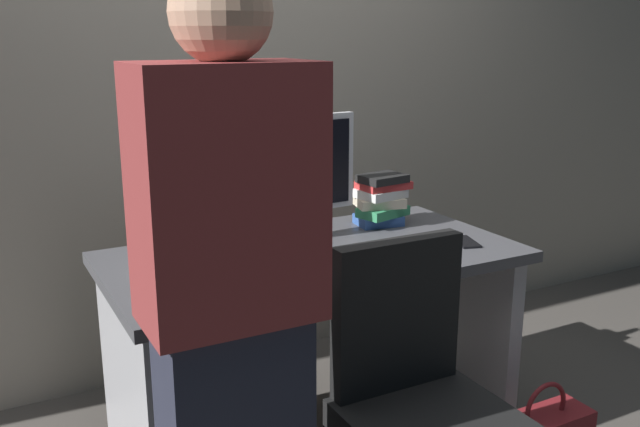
{
  "coord_description": "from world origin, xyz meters",
  "views": [
    {
      "loc": [
        -1.07,
        -2.06,
        1.49
      ],
      "look_at": [
        0.0,
        -0.05,
        0.9
      ],
      "focal_mm": 38.96,
      "sensor_mm": 36.0,
      "label": 1
    }
  ],
  "objects_px": {
    "monitor": "(290,171)",
    "person_at_desk": "(232,321)",
    "cell_phone": "(465,242)",
    "mouse": "(398,247)",
    "book_stack": "(381,199)",
    "cup_near_keyboard": "(204,272)",
    "keyboard": "(328,260)",
    "desk": "(313,313)",
    "cup_by_monitor": "(164,254)"
  },
  "relations": [
    {
      "from": "cell_phone",
      "to": "cup_near_keyboard",
      "type": "bearing_deg",
      "value": -163.35
    },
    {
      "from": "desk",
      "to": "person_at_desk",
      "type": "relative_size",
      "value": 0.88
    },
    {
      "from": "monitor",
      "to": "cell_phone",
      "type": "xyz_separation_m",
      "value": [
        0.54,
        -0.35,
        -0.25
      ]
    },
    {
      "from": "keyboard",
      "to": "mouse",
      "type": "xyz_separation_m",
      "value": [
        0.27,
        -0.01,
        0.01
      ]
    },
    {
      "from": "keyboard",
      "to": "mouse",
      "type": "distance_m",
      "value": 0.27
    },
    {
      "from": "cup_by_monitor",
      "to": "mouse",
      "type": "bearing_deg",
      "value": -16.51
    },
    {
      "from": "monitor",
      "to": "mouse",
      "type": "bearing_deg",
      "value": -51.04
    },
    {
      "from": "cup_by_monitor",
      "to": "cell_phone",
      "type": "height_order",
      "value": "cup_by_monitor"
    },
    {
      "from": "mouse",
      "to": "cell_phone",
      "type": "xyz_separation_m",
      "value": [
        0.28,
        -0.03,
        -0.01
      ]
    },
    {
      "from": "person_at_desk",
      "to": "keyboard",
      "type": "relative_size",
      "value": 3.81
    },
    {
      "from": "desk",
      "to": "cup_near_keyboard",
      "type": "bearing_deg",
      "value": -160.42
    },
    {
      "from": "cup_near_keyboard",
      "to": "cup_by_monitor",
      "type": "height_order",
      "value": "cup_near_keyboard"
    },
    {
      "from": "person_at_desk",
      "to": "book_stack",
      "type": "relative_size",
      "value": 7.33
    },
    {
      "from": "monitor",
      "to": "cup_by_monitor",
      "type": "height_order",
      "value": "monitor"
    },
    {
      "from": "desk",
      "to": "book_stack",
      "type": "bearing_deg",
      "value": 25.15
    },
    {
      "from": "desk",
      "to": "cup_near_keyboard",
      "type": "distance_m",
      "value": 0.56
    },
    {
      "from": "person_at_desk",
      "to": "book_stack",
      "type": "distance_m",
      "value": 1.26
    },
    {
      "from": "cup_near_keyboard",
      "to": "cup_by_monitor",
      "type": "bearing_deg",
      "value": 101.69
    },
    {
      "from": "desk",
      "to": "keyboard",
      "type": "bearing_deg",
      "value": -95.37
    },
    {
      "from": "desk",
      "to": "monitor",
      "type": "distance_m",
      "value": 0.52
    },
    {
      "from": "keyboard",
      "to": "desk",
      "type": "bearing_deg",
      "value": 84.54
    },
    {
      "from": "book_stack",
      "to": "person_at_desk",
      "type": "bearing_deg",
      "value": -138.78
    },
    {
      "from": "cup_by_monitor",
      "to": "desk",
      "type": "bearing_deg",
      "value": -9.81
    },
    {
      "from": "monitor",
      "to": "mouse",
      "type": "relative_size",
      "value": 5.41
    },
    {
      "from": "cup_near_keyboard",
      "to": "keyboard",
      "type": "bearing_deg",
      "value": 3.94
    },
    {
      "from": "person_at_desk",
      "to": "keyboard",
      "type": "bearing_deg",
      "value": 43.72
    },
    {
      "from": "desk",
      "to": "cup_by_monitor",
      "type": "xyz_separation_m",
      "value": [
        -0.51,
        0.09,
        0.28
      ]
    },
    {
      "from": "desk",
      "to": "book_stack",
      "type": "distance_m",
      "value": 0.56
    },
    {
      "from": "keyboard",
      "to": "cell_phone",
      "type": "height_order",
      "value": "keyboard"
    },
    {
      "from": "mouse",
      "to": "cell_phone",
      "type": "distance_m",
      "value": 0.28
    },
    {
      "from": "mouse",
      "to": "cell_phone",
      "type": "bearing_deg",
      "value": -5.6
    },
    {
      "from": "mouse",
      "to": "cup_by_monitor",
      "type": "relative_size",
      "value": 1.14
    },
    {
      "from": "mouse",
      "to": "cup_near_keyboard",
      "type": "xyz_separation_m",
      "value": [
        -0.72,
        -0.02,
        0.03
      ]
    },
    {
      "from": "desk",
      "to": "person_at_desk",
      "type": "xyz_separation_m",
      "value": [
        -0.55,
        -0.64,
        0.33
      ]
    },
    {
      "from": "cup_near_keyboard",
      "to": "cup_by_monitor",
      "type": "distance_m",
      "value": 0.25
    },
    {
      "from": "desk",
      "to": "keyboard",
      "type": "distance_m",
      "value": 0.28
    },
    {
      "from": "mouse",
      "to": "person_at_desk",
      "type": "bearing_deg",
      "value": -148.1
    },
    {
      "from": "cell_phone",
      "to": "person_at_desk",
      "type": "bearing_deg",
      "value": -139.34
    },
    {
      "from": "cup_near_keyboard",
      "to": "monitor",
      "type": "bearing_deg",
      "value": 37.1
    },
    {
      "from": "cup_by_monitor",
      "to": "keyboard",
      "type": "bearing_deg",
      "value": -23.89
    },
    {
      "from": "person_at_desk",
      "to": "book_stack",
      "type": "bearing_deg",
      "value": 41.22
    },
    {
      "from": "keyboard",
      "to": "cup_by_monitor",
      "type": "distance_m",
      "value": 0.54
    },
    {
      "from": "monitor",
      "to": "book_stack",
      "type": "height_order",
      "value": "monitor"
    },
    {
      "from": "desk",
      "to": "cup_near_keyboard",
      "type": "height_order",
      "value": "cup_near_keyboard"
    },
    {
      "from": "desk",
      "to": "cup_near_keyboard",
      "type": "relative_size",
      "value": 14.66
    },
    {
      "from": "mouse",
      "to": "cup_by_monitor",
      "type": "xyz_separation_m",
      "value": [
        -0.77,
        0.23,
        0.03
      ]
    },
    {
      "from": "monitor",
      "to": "keyboard",
      "type": "relative_size",
      "value": 1.26
    },
    {
      "from": "mouse",
      "to": "cup_near_keyboard",
      "type": "height_order",
      "value": "cup_near_keyboard"
    },
    {
      "from": "cell_phone",
      "to": "keyboard",
      "type": "bearing_deg",
      "value": -166.77
    },
    {
      "from": "monitor",
      "to": "person_at_desk",
      "type": "bearing_deg",
      "value": -123.62
    }
  ]
}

